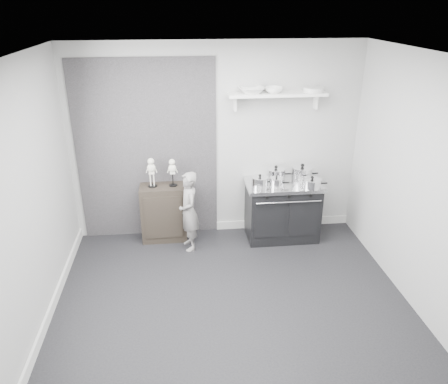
% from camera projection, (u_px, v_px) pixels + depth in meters
% --- Properties ---
extents(ground, '(4.00, 4.00, 0.00)m').
position_uv_depth(ground, '(232.00, 304.00, 4.93)').
color(ground, black).
rests_on(ground, ground).
extents(room_shell, '(4.02, 3.62, 2.71)m').
position_uv_depth(room_shell, '(222.00, 163.00, 4.40)').
color(room_shell, '#A9A9A7').
rests_on(room_shell, ground).
extents(wall_shelf, '(1.30, 0.26, 0.24)m').
position_uv_depth(wall_shelf, '(277.00, 95.00, 5.73)').
color(wall_shelf, white).
rests_on(wall_shelf, room_shell).
extents(stove, '(1.04, 0.65, 0.84)m').
position_uv_depth(stove, '(282.00, 210.00, 6.19)').
color(stove, black).
rests_on(stove, ground).
extents(side_cabinet, '(0.62, 0.36, 0.81)m').
position_uv_depth(side_cabinet, '(164.00, 212.00, 6.15)').
color(side_cabinet, black).
rests_on(side_cabinet, ground).
extents(child, '(0.34, 0.45, 1.11)m').
position_uv_depth(child, '(189.00, 211.00, 5.85)').
color(child, gray).
rests_on(child, ground).
extents(pot_front_left, '(0.32, 0.23, 0.17)m').
position_uv_depth(pot_front_left, '(260.00, 182.00, 5.89)').
color(pot_front_left, silver).
rests_on(pot_front_left, stove).
extents(pot_back_left, '(0.36, 0.27, 0.20)m').
position_uv_depth(pot_back_left, '(276.00, 174.00, 6.12)').
color(pot_back_left, silver).
rests_on(pot_back_left, stove).
extents(pot_back_right, '(0.38, 0.29, 0.24)m').
position_uv_depth(pot_back_right, '(302.00, 173.00, 6.10)').
color(pot_back_right, silver).
rests_on(pot_back_right, stove).
extents(pot_front_right, '(0.34, 0.26, 0.17)m').
position_uv_depth(pot_front_right, '(312.00, 183.00, 5.85)').
color(pot_front_right, silver).
rests_on(pot_front_right, stove).
extents(pot_front_center, '(0.26, 0.18, 0.16)m').
position_uv_depth(pot_front_center, '(276.00, 182.00, 5.87)').
color(pot_front_center, silver).
rests_on(pot_front_center, stove).
extents(skeleton_full, '(0.13, 0.09, 0.47)m').
position_uv_depth(skeleton_full, '(151.00, 170.00, 5.88)').
color(skeleton_full, silver).
rests_on(skeleton_full, side_cabinet).
extents(skeleton_torso, '(0.12, 0.08, 0.44)m').
position_uv_depth(skeleton_torso, '(172.00, 171.00, 5.92)').
color(skeleton_torso, silver).
rests_on(skeleton_torso, side_cabinet).
extents(bowl_large, '(0.34, 0.34, 0.08)m').
position_uv_depth(bowl_large, '(251.00, 90.00, 5.66)').
color(bowl_large, white).
rests_on(bowl_large, wall_shelf).
extents(bowl_small, '(0.24, 0.24, 0.08)m').
position_uv_depth(bowl_small, '(274.00, 90.00, 5.69)').
color(bowl_small, white).
rests_on(bowl_small, wall_shelf).
extents(plate_stack, '(0.27, 0.27, 0.06)m').
position_uv_depth(plate_stack, '(313.00, 90.00, 5.75)').
color(plate_stack, silver).
rests_on(plate_stack, wall_shelf).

